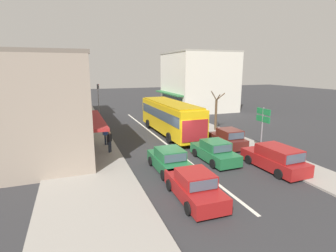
% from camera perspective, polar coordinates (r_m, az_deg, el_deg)
% --- Properties ---
extents(ground_plane, '(140.00, 140.00, 0.00)m').
position_cam_1_polar(ground_plane, '(20.79, 1.63, -5.48)').
color(ground_plane, '#2D2D30').
extents(lane_centre_line, '(0.20, 28.00, 0.01)m').
position_cam_1_polar(lane_centre_line, '(24.40, -1.87, -2.77)').
color(lane_centre_line, silver).
rests_on(lane_centre_line, ground).
extents(sidewalk_left, '(5.20, 44.00, 0.14)m').
position_cam_1_polar(sidewalk_left, '(25.17, -18.23, -2.77)').
color(sidewalk_left, gray).
rests_on(sidewalk_left, ground).
extents(kerb_right, '(2.80, 44.00, 0.12)m').
position_cam_1_polar(kerb_right, '(28.60, 8.72, -0.53)').
color(kerb_right, gray).
rests_on(kerb_right, ground).
extents(shopfront_corner_near, '(8.79, 8.41, 7.43)m').
position_cam_1_polar(shopfront_corner_near, '(20.12, -28.04, 3.32)').
color(shopfront_corner_near, gray).
rests_on(shopfront_corner_near, ground).
extents(shopfront_mid_block, '(7.51, 7.49, 7.61)m').
position_cam_1_polar(shopfront_mid_block, '(28.17, -25.95, 5.89)').
color(shopfront_mid_block, '#B2A38E').
rests_on(shopfront_mid_block, ground).
extents(shopfront_far_end, '(8.02, 8.59, 8.08)m').
position_cam_1_polar(shopfront_far_end, '(36.53, -24.78, 7.57)').
color(shopfront_far_end, silver).
rests_on(shopfront_far_end, ground).
extents(building_right_far, '(10.06, 10.35, 8.90)m').
position_cam_1_polar(building_right_far, '(42.09, 6.55, 9.65)').
color(building_right_far, silver).
rests_on(building_right_far, ground).
extents(city_bus, '(2.86, 10.89, 3.23)m').
position_cam_1_polar(city_bus, '(25.62, 0.47, 2.27)').
color(city_bus, yellow).
rests_on(city_bus, ground).
extents(sedan_adjacent_lane_lead, '(1.92, 4.21, 1.47)m').
position_cam_1_polar(sedan_adjacent_lane_lead, '(16.72, 0.35, -7.59)').
color(sedan_adjacent_lane_lead, '#1E6638').
rests_on(sedan_adjacent_lane_lead, ground).
extents(sedan_adjacent_lane_trail, '(1.96, 4.23, 1.47)m').
position_cam_1_polar(sedan_adjacent_lane_trail, '(13.35, 5.77, -13.01)').
color(sedan_adjacent_lane_trail, maroon).
rests_on(sedan_adjacent_lane_trail, ground).
extents(sedan_queue_gap_filler, '(1.98, 4.24, 1.47)m').
position_cam_1_polar(sedan_queue_gap_filler, '(18.76, 10.11, -5.54)').
color(sedan_queue_gap_filler, '#1E6638').
rests_on(sedan_queue_gap_filler, ground).
extents(parked_wagon_kerb_front, '(2.06, 4.56, 1.58)m').
position_cam_1_polar(parked_wagon_kerb_front, '(18.23, 22.32, -6.57)').
color(parked_wagon_kerb_front, maroon).
rests_on(parked_wagon_kerb_front, ground).
extents(parked_hatchback_kerb_second, '(1.91, 3.75, 1.54)m').
position_cam_1_polar(parked_hatchback_kerb_second, '(22.26, 12.93, -2.69)').
color(parked_hatchback_kerb_second, '#561E19').
rests_on(parked_hatchback_kerb_second, ground).
extents(traffic_light_downstreet, '(0.33, 0.24, 4.20)m').
position_cam_1_polar(traffic_light_downstreet, '(39.95, -14.96, 6.89)').
color(traffic_light_downstreet, gray).
rests_on(traffic_light_downstreet, ground).
extents(directional_road_sign, '(0.10, 1.40, 3.60)m').
position_cam_1_polar(directional_road_sign, '(20.53, 19.96, 1.33)').
color(directional_road_sign, gray).
rests_on(directional_road_sign, ground).
extents(street_tree_right, '(1.65, 1.47, 4.18)m').
position_cam_1_polar(street_tree_right, '(27.62, 10.41, 2.98)').
color(street_tree_right, brown).
rests_on(street_tree_right, ground).
extents(pedestrian_with_handbag_near, '(0.66, 0.29, 1.63)m').
position_cam_1_polar(pedestrian_with_handbag_near, '(22.34, -13.27, -1.71)').
color(pedestrian_with_handbag_near, '#232838').
rests_on(pedestrian_with_handbag_near, sidewalk_left).
extents(pedestrian_browsing_midblock, '(0.41, 0.45, 1.63)m').
position_cam_1_polar(pedestrian_browsing_midblock, '(20.33, -12.61, -3.07)').
color(pedestrian_browsing_midblock, '#232838').
rests_on(pedestrian_browsing_midblock, sidewalk_left).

